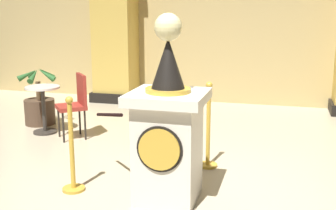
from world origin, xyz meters
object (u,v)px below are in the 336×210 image
at_px(stanchion_near, 208,137).
at_px(cafe_chair_red, 76,100).
at_px(pedestal_clock, 168,131).
at_px(stanchion_far, 72,158).
at_px(cafe_table, 43,104).
at_px(potted_palm_left, 40,107).

relative_size(stanchion_near, cafe_chair_red, 1.10).
distance_m(pedestal_clock, stanchion_far, 1.09).
bearing_deg(stanchion_far, cafe_table, 128.10).
xyz_separation_m(potted_palm_left, cafe_chair_red, (0.96, -0.55, 0.27)).
bearing_deg(potted_palm_left, pedestal_clock, -38.25).
distance_m(potted_palm_left, cafe_table, 0.60).
bearing_deg(stanchion_far, cafe_chair_red, 115.82).
bearing_deg(stanchion_far, pedestal_clock, 3.58).
bearing_deg(cafe_chair_red, potted_palm_left, 150.42).
bearing_deg(stanchion_near, cafe_chair_red, 162.21).
relative_size(stanchion_near, potted_palm_left, 1.06).
relative_size(stanchion_far, potted_palm_left, 1.03).
relative_size(stanchion_near, cafe_table, 1.43).
relative_size(pedestal_clock, cafe_chair_red, 1.94).
bearing_deg(stanchion_near, pedestal_clock, -102.65).
xyz_separation_m(stanchion_far, cafe_chair_red, (-0.85, 1.76, 0.21)).
height_order(potted_palm_left, cafe_chair_red, potted_palm_left).
bearing_deg(stanchion_far, stanchion_near, 40.73).
bearing_deg(pedestal_clock, potted_palm_left, 141.75).
xyz_separation_m(stanchion_near, cafe_chair_red, (-2.11, 0.68, 0.20)).
height_order(stanchion_near, potted_palm_left, stanchion_near).
xyz_separation_m(cafe_table, cafe_chair_red, (0.61, -0.10, 0.11)).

